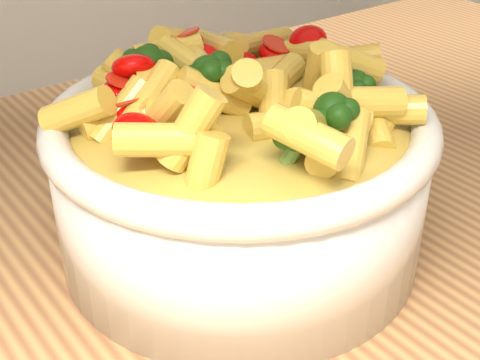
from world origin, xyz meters
TOP-DOWN VIEW (x-y plane):
  - table at (0.00, 0.00)m, footprint 1.20×0.80m
  - serving_bowl at (-0.11, 0.01)m, footprint 0.27×0.27m
  - pasta_salad at (-0.11, 0.01)m, footprint 0.21×0.21m

SIDE VIEW (x-z plane):
  - table at x=0.00m, z-range 0.35..1.25m
  - serving_bowl at x=-0.11m, z-range 0.90..1.02m
  - pasta_salad at x=-0.11m, z-range 1.01..1.06m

